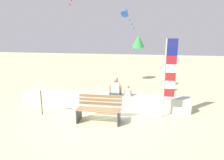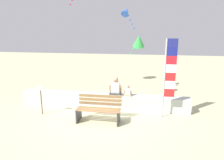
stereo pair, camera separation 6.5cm
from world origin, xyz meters
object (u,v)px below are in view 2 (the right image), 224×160
Objects in this scene: flag_banner at (168,73)px; sign_post at (41,97)px; park_bench at (99,110)px; person_adult at (115,88)px; kite_green at (139,41)px; person_child at (128,92)px; kite_blue at (126,12)px.

flag_banner reaches higher than sign_post.
flag_banner is at bearing 17.00° from park_bench.
flag_banner is at bearing 6.18° from sign_post.
person_adult is 0.83× the size of kite_green.
person_child is (0.87, 1.23, 0.32)m from park_bench.
sign_post is (-2.79, -2.87, -3.18)m from kite_blue.
kite_blue reaches higher than flag_banner.
sign_post is (-3.40, -2.31, -1.94)m from kite_green.
kite_blue is 5.11m from sign_post.
kite_blue is (-1.72, 2.39, 2.22)m from flag_banner.
kite_blue is 1.12× the size of kite_green.
person_child is 0.16× the size of flag_banner.
kite_blue is at bearing 79.50° from park_bench.
flag_banner is 2.35m from kite_green.
person_adult reaches higher than person_child.
person_adult is at bearing 21.34° from sign_post.
kite_blue is (0.57, 3.09, 3.44)m from park_bench.
kite_blue is 0.90× the size of sign_post.
person_child is at bearing -80.75° from kite_blue.
kite_blue reaches higher than park_bench.
flag_banner reaches higher than person_adult.
kite_blue is 1.49m from kite_green.
flag_banner reaches higher than person_child.
flag_banner is (1.42, -0.53, 0.90)m from person_child.
person_child is at bearing 18.21° from sign_post.
flag_banner is 3.68m from kite_blue.
person_adult is at bearing -179.96° from person_child.
kite_blue reaches higher than kite_green.
person_adult is 1.69× the size of person_child.
park_bench is 1.35× the size of sign_post.
kite_blue is at bearing 84.24° from person_adult.
kite_green is at bearing -42.45° from kite_blue.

